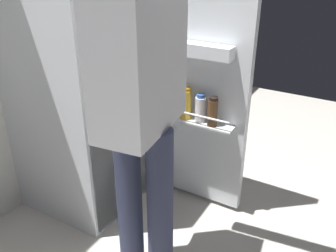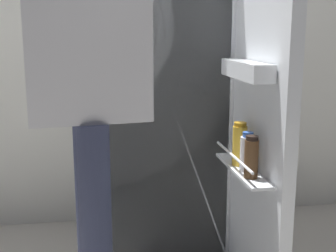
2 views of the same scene
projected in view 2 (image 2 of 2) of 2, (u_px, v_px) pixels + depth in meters
The scene contains 3 objects.
kitchen_wall at pixel (152, 14), 2.69m from camera, with size 4.40×0.10×2.53m, color silver.
refrigerator at pixel (167, 93), 2.38m from camera, with size 0.68×1.24×1.69m.
person at pixel (91, 73), 1.66m from camera, with size 0.61×0.72×1.68m.
Camera 2 is at (-0.35, -1.82, 1.16)m, focal length 48.09 mm.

